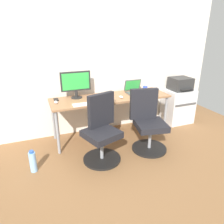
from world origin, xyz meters
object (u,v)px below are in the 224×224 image
at_px(side_cabinet, 178,106).
at_px(printer, 180,84).
at_px(office_chair_left, 101,131).
at_px(water_bottle_on_floor, 33,162).
at_px(office_chair_right, 148,123).
at_px(desktop_monitor, 76,83).
at_px(open_laptop, 134,90).
at_px(coffee_mug, 145,89).

bearing_deg(side_cabinet, printer, -90.00).
bearing_deg(office_chair_left, printer, 20.39).
distance_m(office_chair_left, water_bottle_on_floor, 0.99).
xyz_separation_m(office_chair_left, office_chair_right, (0.75, 0.00, 0.00)).
xyz_separation_m(office_chair_right, water_bottle_on_floor, (-1.70, 0.02, -0.28)).
relative_size(side_cabinet, desktop_monitor, 1.39).
bearing_deg(open_laptop, desktop_monitor, 175.72).
bearing_deg(desktop_monitor, open_laptop, -4.28).
distance_m(office_chair_left, side_cabinet, 1.97).
bearing_deg(side_cabinet, coffee_mug, 178.94).
xyz_separation_m(side_cabinet, coffee_mug, (-0.77, 0.01, 0.43)).
bearing_deg(office_chair_left, desktop_monitor, 102.73).
bearing_deg(side_cabinet, water_bottle_on_floor, -166.59).
height_order(water_bottle_on_floor, desktop_monitor, desktop_monitor).
relative_size(desktop_monitor, open_laptop, 1.55).
distance_m(office_chair_left, office_chair_right, 0.75).
xyz_separation_m(water_bottle_on_floor, desktop_monitor, (0.78, 0.73, 0.82)).
bearing_deg(printer, office_chair_right, -148.01).
xyz_separation_m(side_cabinet, printer, (0.00, -0.00, 0.45)).
bearing_deg(office_chair_left, open_laptop, 38.44).
height_order(office_chair_right, open_laptop, same).
distance_m(office_chair_left, open_laptop, 1.14).
distance_m(open_laptop, coffee_mug, 0.23).
height_order(office_chair_right, coffee_mug, office_chair_right).
height_order(desktop_monitor, coffee_mug, desktop_monitor).
bearing_deg(office_chair_left, water_bottle_on_floor, 178.69).
distance_m(printer, water_bottle_on_floor, 2.94).
height_order(office_chair_right, side_cabinet, office_chair_right).
relative_size(water_bottle_on_floor, open_laptop, 1.00).
relative_size(office_chair_left, water_bottle_on_floor, 3.03).
bearing_deg(office_chair_left, office_chair_right, 0.17).
relative_size(printer, water_bottle_on_floor, 1.29).
bearing_deg(side_cabinet, office_chair_right, -147.97).
bearing_deg(open_laptop, printer, 0.71).
distance_m(side_cabinet, desktop_monitor, 2.11).
relative_size(side_cabinet, open_laptop, 2.15).
xyz_separation_m(office_chair_left, water_bottle_on_floor, (-0.95, 0.02, -0.28)).
distance_m(side_cabinet, water_bottle_on_floor, 2.88).
xyz_separation_m(office_chair_left, printer, (1.85, 0.69, 0.36)).
bearing_deg(office_chair_left, coffee_mug, 33.00).
bearing_deg(desktop_monitor, office_chair_left, -77.27).
xyz_separation_m(printer, coffee_mug, (-0.77, 0.02, -0.02)).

